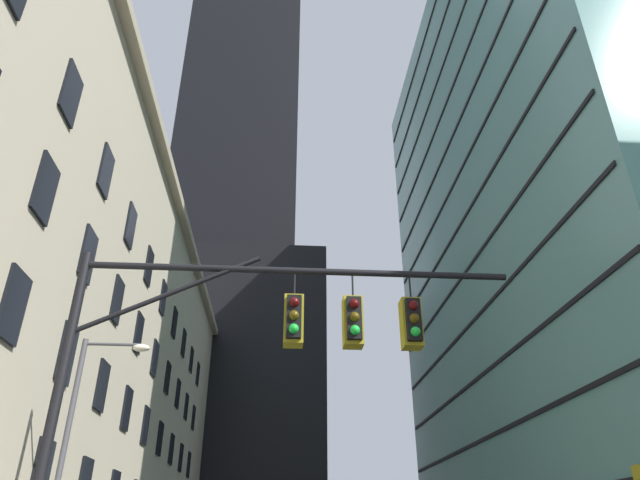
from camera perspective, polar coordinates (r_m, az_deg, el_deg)
station_building at (r=39.19m, az=-25.98°, el=-9.69°), size 13.33×64.31×24.77m
dark_skyscraper at (r=94.21m, az=-8.34°, el=4.29°), size 27.03×27.03×173.09m
glass_office_midrise at (r=50.34m, az=22.24°, el=2.40°), size 16.08×40.90×51.20m
traffic_signal_mast at (r=11.49m, az=-4.84°, el=-10.45°), size 9.04×0.63×7.08m
street_lamppost at (r=19.55m, az=-23.17°, el=-17.75°), size 2.18×0.32×7.57m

